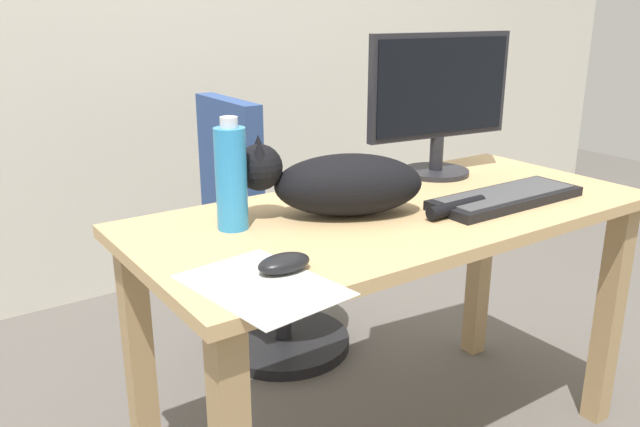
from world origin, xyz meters
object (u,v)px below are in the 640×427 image
computer_mouse (284,263)px  office_chair (269,248)px  keyboard (506,198)px  cat (339,183)px  monitor (440,99)px  water_bottle (231,178)px

computer_mouse → office_chair: bearing=61.7°
keyboard → cat: bearing=158.7°
office_chair → computer_mouse: office_chair is taller
monitor → cat: (-0.48, -0.15, -0.15)m
computer_mouse → water_bottle: bearing=82.2°
keyboard → water_bottle: 0.72m
keyboard → water_bottle: water_bottle is taller
office_chair → computer_mouse: bearing=-118.3°
office_chair → cat: 0.75m
cat → keyboard: bearing=-21.3°
water_bottle → monitor: bearing=7.5°
office_chair → computer_mouse: 1.02m
office_chair → keyboard: office_chair is taller
office_chair → water_bottle: (-0.42, -0.56, 0.44)m
monitor → water_bottle: 0.75m
office_chair → water_bottle: bearing=-126.5°
cat → water_bottle: bearing=167.5°
keyboard → water_bottle: bearing=162.0°
office_chair → water_bottle: water_bottle is taller
monitor → water_bottle: bearing=-172.5°
keyboard → monitor: bearing=79.4°
keyboard → cat: 0.45m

